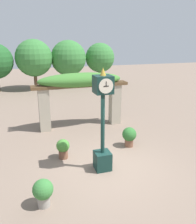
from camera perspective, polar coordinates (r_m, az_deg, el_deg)
The scene contains 7 objects.
ground_plane at distance 8.47m, azimuth 3.12°, elevation -13.16°, with size 60.00×60.00×0.00m, color #7F6B5B.
pedestal_clock at distance 7.67m, azimuth 1.14°, elevation -2.76°, with size 0.55×0.60×3.45m.
pergola at distance 11.56m, azimuth -4.18°, elevation 6.08°, with size 4.70×1.10×2.72m.
potted_plant_near_left at distance 6.72m, azimuth -13.08°, elevation -18.09°, with size 0.55×0.55×0.78m.
potted_plant_near_right at distance 9.85m, azimuth 7.53°, elevation -5.66°, with size 0.58×0.58×0.82m.
potted_plant_far_left at distance 8.95m, azimuth -8.42°, elevation -8.49°, with size 0.49×0.49×0.75m.
tree_line at distance 21.41m, azimuth -11.55°, elevation 12.45°, with size 11.86×3.32×4.24m.
Camera 1 is at (-2.65, -6.80, 4.30)m, focal length 38.00 mm.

